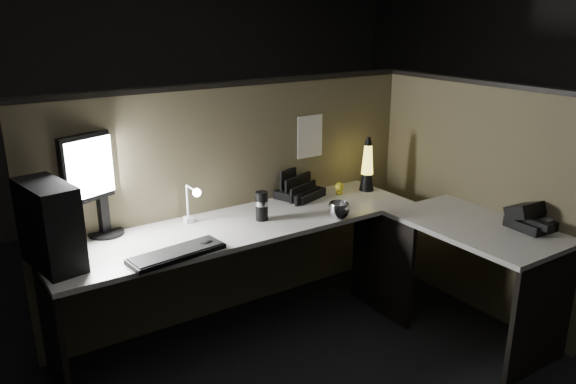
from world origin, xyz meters
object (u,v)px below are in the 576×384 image
pc_tower (49,225)px  keyboard (177,254)px  lava_lamp (367,169)px  desk_phone (532,217)px  monitor (99,174)px

pc_tower → keyboard: pc_tower is taller
pc_tower → lava_lamp: 2.12m
pc_tower → desk_phone: pc_tower is taller
monitor → desk_phone: size_ratio=2.06×
keyboard → desk_phone: 2.05m
pc_tower → monitor: size_ratio=0.72×
pc_tower → monitor: (0.33, 0.28, 0.14)m
monitor → desk_phone: 2.50m
lava_lamp → desk_phone: (0.34, -1.08, -0.10)m
lava_lamp → keyboard: bearing=-169.0°
pc_tower → keyboard: bearing=-33.2°
desk_phone → lava_lamp: bearing=111.0°
monitor → keyboard: monitor is taller
monitor → keyboard: (0.22, -0.51, -0.34)m
desk_phone → pc_tower: bearing=161.4°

